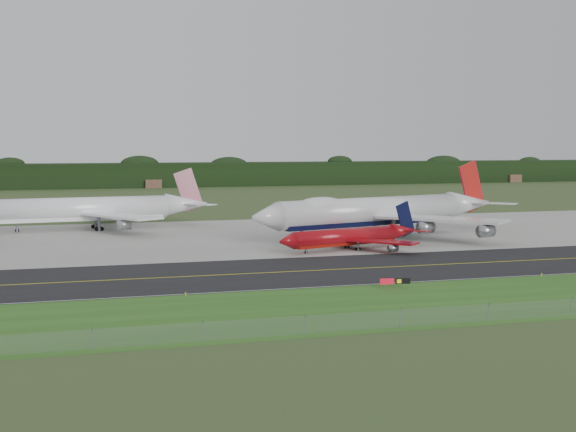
{
  "coord_description": "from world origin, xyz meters",
  "views": [
    {
      "loc": [
        -45.79,
        -135.1,
        22.13
      ],
      "look_at": [
        0.62,
        22.0,
        7.2
      ],
      "focal_mm": 50.0,
      "sensor_mm": 36.0,
      "label": 1
    }
  ],
  "objects_px": {
    "jet_ba_747": "(379,211)",
    "jet_star_tail": "(96,210)",
    "jet_red_737": "(352,237)",
    "taxiway_sign": "(395,281)"
  },
  "relations": [
    {
      "from": "jet_ba_747",
      "to": "jet_star_tail",
      "type": "bearing_deg",
      "value": 150.96
    },
    {
      "from": "jet_ba_747",
      "to": "jet_red_737",
      "type": "xyz_separation_m",
      "value": [
        -14.06,
        -19.16,
        -3.41
      ]
    },
    {
      "from": "jet_star_tail",
      "to": "taxiway_sign",
      "type": "distance_m",
      "value": 106.03
    },
    {
      "from": "jet_red_737",
      "to": "jet_star_tail",
      "type": "bearing_deg",
      "value": 132.17
    },
    {
      "from": "jet_ba_747",
      "to": "jet_red_737",
      "type": "bearing_deg",
      "value": -126.28
    },
    {
      "from": "jet_ba_747",
      "to": "jet_red_737",
      "type": "relative_size",
      "value": 2.0
    },
    {
      "from": "jet_red_737",
      "to": "taxiway_sign",
      "type": "height_order",
      "value": "jet_red_737"
    },
    {
      "from": "jet_star_tail",
      "to": "taxiway_sign",
      "type": "height_order",
      "value": "jet_star_tail"
    },
    {
      "from": "jet_ba_747",
      "to": "taxiway_sign",
      "type": "height_order",
      "value": "jet_ba_747"
    },
    {
      "from": "jet_ba_747",
      "to": "jet_star_tail",
      "type": "relative_size",
      "value": 1.18
    }
  ]
}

